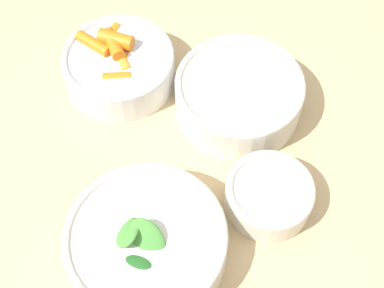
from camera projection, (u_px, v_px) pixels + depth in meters
ground_plane at (218, 282)px, 1.45m from camera, size 10.00×10.00×0.00m
dining_table at (234, 166)px, 0.91m from camera, size 1.12×0.78×0.77m
bowl_carrots at (119, 65)px, 0.81m from camera, size 0.17×0.17×0.07m
bowl_greens at (146, 243)px, 0.66m from camera, size 0.20×0.20×0.09m
bowl_beans_hotdog at (236, 96)px, 0.78m from camera, size 0.19×0.19×0.06m
bowl_cookies at (268, 195)px, 0.70m from camera, size 0.12×0.12×0.05m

